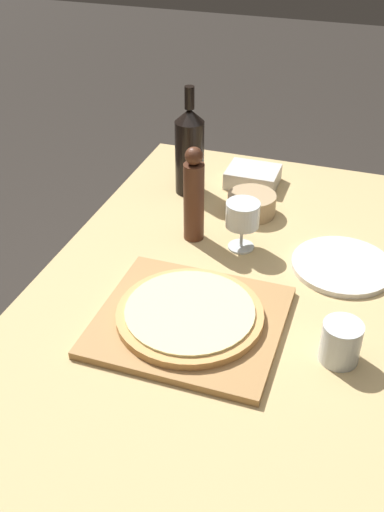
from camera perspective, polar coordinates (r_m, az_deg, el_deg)
ground_plane at (r=2.00m, az=2.30°, el=-20.60°), size 12.00×12.00×0.00m
dining_table at (r=1.50m, az=2.89°, el=-5.71°), size 0.87×1.41×0.78m
cutting_board at (r=1.31m, az=-0.21°, el=-6.21°), size 0.40×0.36×0.02m
pizza at (r=1.30m, az=-0.21°, el=-5.53°), size 0.32×0.32×0.02m
wine_bottle at (r=1.76m, az=-0.23°, el=10.04°), size 0.09×0.09×0.32m
pepper_mill at (r=1.53m, az=0.18°, el=5.71°), size 0.05×0.05×0.26m
wine_glass at (r=1.51m, az=4.80°, el=3.82°), size 0.09×0.09×0.13m
small_bowl at (r=1.70m, az=5.69°, el=4.95°), size 0.14×0.14×0.06m
drinking_tumbler at (r=1.24m, az=13.98°, el=-7.96°), size 0.08×0.08×0.09m
dinner_plate at (r=1.52m, az=14.12°, el=-0.88°), size 0.25×0.25×0.01m
food_container at (r=1.86m, az=5.81°, el=7.54°), size 0.15×0.13×0.05m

